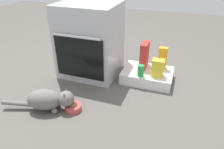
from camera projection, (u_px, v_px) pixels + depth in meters
The scene contains 9 objects.
ground at pixel (76, 94), 2.06m from camera, with size 8.00×8.00×0.00m, color #56514C.
oven at pixel (90, 40), 2.27m from camera, with size 0.62×0.59×0.79m.
pantry_cabinet at pixel (147, 75), 2.27m from camera, with size 0.53×0.38×0.12m, color white.
food_bowl at pixel (73, 107), 1.83m from camera, with size 0.15×0.15×0.08m.
cat at pixel (48, 100), 1.80m from camera, with size 0.62×0.27×0.20m.
soda_can at pixel (141, 71), 2.11m from camera, with size 0.07×0.07×0.12m, color green.
snack_bag at pixel (158, 68), 2.10m from camera, with size 0.12×0.09×0.18m, color yellow.
cereal_box at pixel (144, 55), 2.25m from camera, with size 0.07×0.18×0.28m, color #B72D28.
juice_carton at pixel (162, 58), 2.23m from camera, with size 0.09×0.06×0.24m, color orange.
Camera 1 is at (0.91, -1.48, 1.18)m, focal length 33.24 mm.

